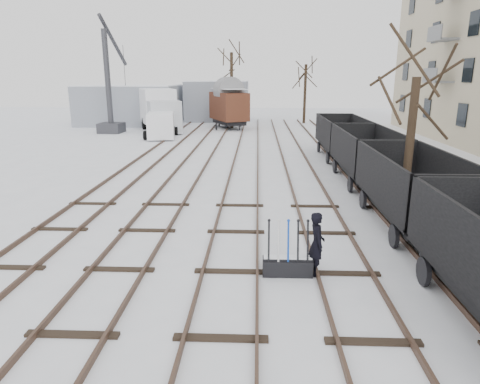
{
  "coord_description": "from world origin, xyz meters",
  "views": [
    {
      "loc": [
        0.69,
        -10.4,
        5.08
      ],
      "look_at": [
        0.11,
        3.76,
        1.2
      ],
      "focal_mm": 32.0,
      "sensor_mm": 36.0,
      "label": 1
    }
  ],
  "objects_px": {
    "ground_frame": "(287,265)",
    "lorry": "(158,109)",
    "panel_van": "(161,124)",
    "crane": "(110,103)",
    "worker": "(317,244)",
    "box_van_wagon": "(229,105)"
  },
  "relations": [
    {
      "from": "lorry",
      "to": "panel_van",
      "type": "height_order",
      "value": "lorry"
    },
    {
      "from": "lorry",
      "to": "crane",
      "type": "bearing_deg",
      "value": -178.4
    },
    {
      "from": "lorry",
      "to": "box_van_wagon",
      "type": "bearing_deg",
      "value": -7.19
    },
    {
      "from": "ground_frame",
      "to": "box_van_wagon",
      "type": "relative_size",
      "value": 0.26
    },
    {
      "from": "lorry",
      "to": "crane",
      "type": "distance_m",
      "value": 4.34
    },
    {
      "from": "box_van_wagon",
      "to": "ground_frame",
      "type": "bearing_deg",
      "value": -107.55
    },
    {
      "from": "panel_van",
      "to": "lorry",
      "type": "bearing_deg",
      "value": 95.53
    },
    {
      "from": "box_van_wagon",
      "to": "panel_van",
      "type": "xyz_separation_m",
      "value": [
        -5.23,
        -6.77,
        -1.13
      ]
    },
    {
      "from": "worker",
      "to": "box_van_wagon",
      "type": "height_order",
      "value": "box_van_wagon"
    },
    {
      "from": "box_van_wagon",
      "to": "panel_van",
      "type": "relative_size",
      "value": 1.11
    },
    {
      "from": "ground_frame",
      "to": "crane",
      "type": "bearing_deg",
      "value": 116.05
    },
    {
      "from": "crane",
      "to": "lorry",
      "type": "bearing_deg",
      "value": 27.31
    },
    {
      "from": "worker",
      "to": "box_van_wagon",
      "type": "distance_m",
      "value": 32.36
    },
    {
      "from": "lorry",
      "to": "crane",
      "type": "height_order",
      "value": "crane"
    },
    {
      "from": "worker",
      "to": "lorry",
      "type": "xyz_separation_m",
      "value": [
        -11.0,
        30.21,
        1.14
      ]
    },
    {
      "from": "ground_frame",
      "to": "lorry",
      "type": "bearing_deg",
      "value": 108.35
    },
    {
      "from": "box_van_wagon",
      "to": "panel_van",
      "type": "bearing_deg",
      "value": -151.73
    },
    {
      "from": "ground_frame",
      "to": "box_van_wagon",
      "type": "bearing_deg",
      "value": 96.16
    },
    {
      "from": "worker",
      "to": "panel_van",
      "type": "height_order",
      "value": "panel_van"
    },
    {
      "from": "box_van_wagon",
      "to": "worker",
      "type": "bearing_deg",
      "value": -106.21
    },
    {
      "from": "worker",
      "to": "box_van_wagon",
      "type": "xyz_separation_m",
      "value": [
        -4.41,
        32.03,
        1.39
      ]
    },
    {
      "from": "panel_van",
      "to": "crane",
      "type": "height_order",
      "value": "crane"
    }
  ]
}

